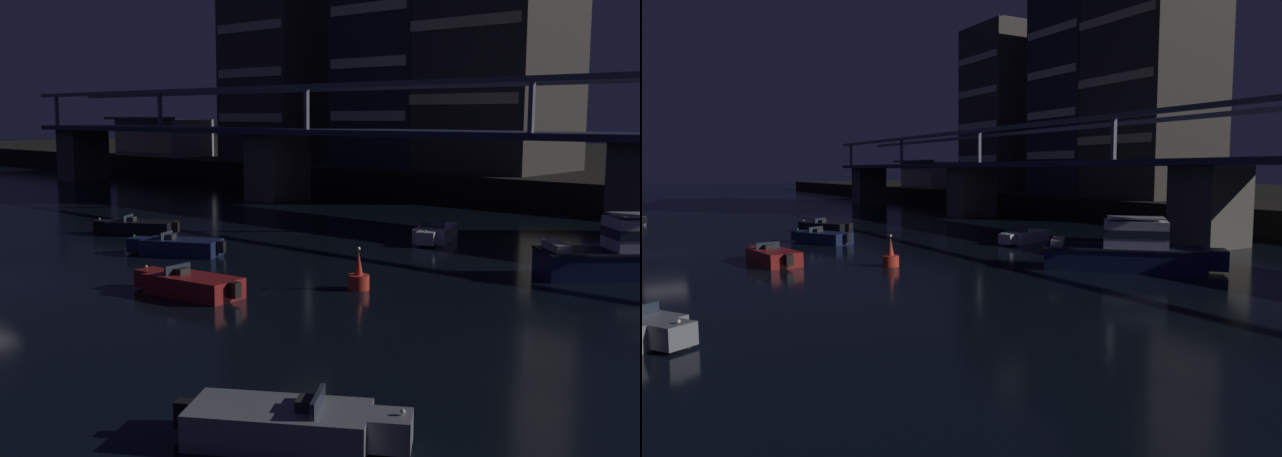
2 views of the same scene
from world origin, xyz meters
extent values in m
cube|color=#605B51|center=(-46.42, 32.30, 2.77)|extent=(3.60, 4.40, 5.55)
cube|color=#605B51|center=(-15.47, 32.30, 2.77)|extent=(3.60, 4.40, 5.55)
cube|color=#2D3856|center=(0.00, 32.30, 5.78)|extent=(98.85, 6.40, 0.45)
cube|color=slate|center=(0.00, 29.40, 9.20)|extent=(98.85, 0.36, 0.36)
cube|color=slate|center=(0.00, 35.20, 9.20)|extent=(98.85, 0.36, 0.36)
cube|color=slate|center=(-46.42, 29.40, 7.60)|extent=(0.30, 0.30, 3.20)
cube|color=slate|center=(-27.85, 29.40, 7.60)|extent=(0.30, 0.30, 3.20)
cube|color=slate|center=(-9.28, 29.40, 7.60)|extent=(0.30, 0.30, 3.20)
cube|color=slate|center=(9.28, 29.40, 7.60)|extent=(0.30, 0.30, 3.20)
cube|color=#423D38|center=(-29.59, 47.67, 13.77)|extent=(10.48, 11.54, 23.15)
cube|color=beige|center=(-29.59, 41.85, 6.83)|extent=(9.64, 0.10, 0.90)
cube|color=beige|center=(-29.59, 41.85, 11.46)|extent=(9.64, 0.10, 0.90)
cube|color=beige|center=(-29.59, 41.85, 16.09)|extent=(9.64, 0.10, 0.90)
cube|color=#282833|center=(-14.13, 49.18, 14.24)|extent=(9.53, 13.58, 24.09)
cube|color=beige|center=(-14.13, 42.34, 7.02)|extent=(8.77, 0.10, 0.90)
cube|color=beige|center=(-14.13, 42.34, 11.83)|extent=(8.77, 0.10, 0.90)
cube|color=beige|center=(-14.13, 42.34, 16.65)|extent=(8.77, 0.10, 0.90)
cube|color=beige|center=(-4.55, 42.46, 8.42)|extent=(11.50, 0.10, 0.90)
cube|color=beige|center=(-4.55, 42.46, 14.64)|extent=(11.50, 0.10, 0.90)
cube|color=#B2AD9E|center=(-48.01, 44.30, 4.40)|extent=(12.00, 6.00, 4.40)
cube|color=#EAD88C|center=(-48.01, 41.25, 3.96)|extent=(11.20, 0.10, 2.64)
cube|color=#4C4C51|center=(-48.01, 40.70, 6.75)|extent=(12.40, 1.60, 0.30)
cube|color=#19234C|center=(19.14, 20.41, 0.60)|extent=(7.43, 7.56, 1.20)
cube|color=black|center=(19.14, 20.41, 1.15)|extent=(7.55, 7.67, 0.10)
cube|color=#B7B2A8|center=(16.78, 17.97, 1.38)|extent=(1.91, 1.88, 0.36)
cube|color=silver|center=(6.91, 23.18, 0.40)|extent=(3.16, 4.30, 0.80)
cube|color=silver|center=(7.82, 20.95, 0.45)|extent=(1.26, 1.21, 0.70)
cube|color=#283342|center=(7.23, 22.39, 0.98)|extent=(1.29, 0.61, 0.36)
cube|color=#262628|center=(7.13, 22.62, 0.92)|extent=(0.67, 0.58, 0.24)
cube|color=black|center=(6.08, 25.17, 0.50)|extent=(0.47, 0.47, 0.60)
sphere|color=#33D84C|center=(7.92, 20.72, 0.88)|extent=(0.12, 0.12, 0.12)
cube|color=black|center=(-7.14, 12.94, 0.40)|extent=(4.26, 3.63, 0.80)
cube|color=black|center=(-9.16, 11.64, 0.45)|extent=(1.29, 1.32, 0.70)
cube|color=#283342|center=(-7.86, 12.48, 0.98)|extent=(0.81, 1.19, 0.36)
cube|color=#262628|center=(-7.65, 12.61, 0.92)|extent=(0.64, 0.69, 0.24)
cube|color=black|center=(-5.33, 14.10, 0.50)|extent=(0.50, 0.50, 0.60)
sphere|color=beige|center=(-9.38, 11.50, 0.88)|extent=(0.12, 0.12, 0.12)
cube|color=maroon|center=(8.05, 4.94, 0.40)|extent=(4.12, 2.32, 0.80)
cube|color=maroon|center=(5.67, 4.61, 0.45)|extent=(1.03, 1.10, 0.70)
cube|color=#283342|center=(7.21, 4.82, 0.98)|extent=(0.28, 1.35, 0.36)
cube|color=#262628|center=(7.46, 4.86, 0.92)|extent=(0.47, 0.61, 0.24)
cube|color=black|center=(10.18, 5.24, 0.50)|extent=(0.41, 0.41, 0.60)
sphere|color=beige|center=(5.42, 4.58, 0.88)|extent=(0.12, 0.12, 0.12)
cube|color=#19234C|center=(0.27, 10.28, 0.40)|extent=(4.30, 3.44, 0.80)
cube|color=#19234C|center=(-1.85, 9.14, 0.45)|extent=(1.26, 1.30, 0.70)
cube|color=#283342|center=(-0.48, 9.88, 0.98)|extent=(0.73, 1.24, 0.36)
cube|color=#262628|center=(-0.26, 10.00, 0.92)|extent=(0.62, 0.68, 0.24)
cube|color=black|center=(2.17, 11.30, 0.50)|extent=(0.49, 0.49, 0.60)
sphere|color=#33D84C|center=(-2.07, 9.03, 0.88)|extent=(0.12, 0.12, 0.12)
cube|color=gray|center=(20.62, -2.56, 0.40)|extent=(4.26, 3.62, 0.80)
cube|color=gray|center=(22.64, -1.27, 0.45)|extent=(1.29, 1.32, 0.70)
cube|color=#283342|center=(21.33, -2.11, 0.98)|extent=(0.81, 1.19, 0.36)
cube|color=#262628|center=(21.12, -2.24, 0.92)|extent=(0.64, 0.69, 0.24)
cube|color=black|center=(18.80, -3.73, 0.50)|extent=(0.50, 0.50, 0.60)
sphere|color=beige|center=(22.86, -1.13, 0.88)|extent=(0.12, 0.12, 0.12)
cylinder|color=red|center=(12.05, 10.25, 0.30)|extent=(0.90, 0.90, 0.60)
cone|color=red|center=(12.05, 10.25, 1.10)|extent=(0.36, 0.36, 1.00)
sphere|color=#F2EAB2|center=(12.05, 10.25, 1.68)|extent=(0.16, 0.16, 0.16)
camera|label=1|loc=(32.31, -13.84, 7.00)|focal=44.24mm
camera|label=2|loc=(41.31, -2.57, 5.21)|focal=33.10mm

